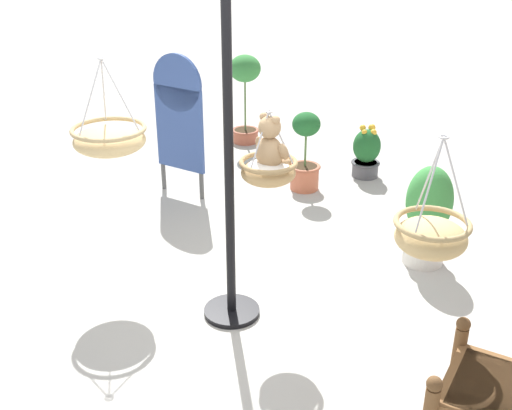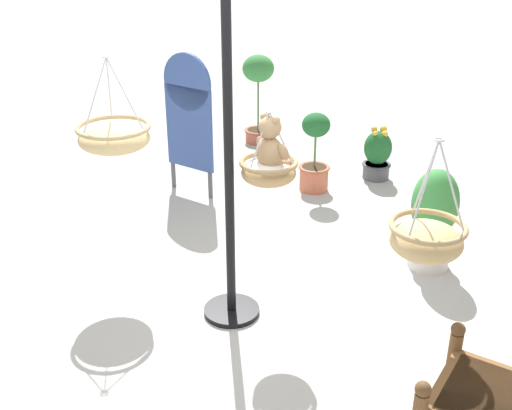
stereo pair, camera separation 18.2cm
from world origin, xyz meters
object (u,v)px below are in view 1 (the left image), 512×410
Objects in this scene: display_pole_central at (230,221)px; potted_plant_fern_front at (428,215)px; hanging_basket_right_low at (431,235)px; hanging_basket_with_teddy at (268,170)px; potted_plant_conical_shrub at (245,89)px; teddy_bear at (271,146)px; hanging_basket_left_high at (109,139)px; potted_plant_bushy_green at (366,153)px; potted_plant_flowering_red at (305,154)px; display_sign_board at (179,113)px.

display_pole_central reaches higher than potted_plant_fern_front.
hanging_basket_right_low is 0.81× the size of potted_plant_fern_front.
potted_plant_fern_front is (0.67, 1.76, -0.34)m from display_pole_central.
hanging_basket_with_teddy reaches higher than potted_plant_conical_shrub.
teddy_bear is at bearing 61.08° from display_pole_central.
hanging_basket_left_high is at bearing -169.71° from hanging_basket_right_low.
hanging_basket_with_teddy is 1.32m from hanging_basket_right_low.
hanging_basket_left_high is 1.03× the size of hanging_basket_right_low.
hanging_basket_left_high is 0.84× the size of potted_plant_fern_front.
potted_plant_bushy_green is 0.52× the size of potted_plant_conical_shrub.
hanging_basket_left_high reaches higher than potted_plant_fern_front.
teddy_bear is 1.40m from hanging_basket_left_high.
potted_plant_flowering_red is (-1.32, 2.04, -0.77)m from hanging_basket_with_teddy.
potted_plant_conical_shrub is at bearing 160.65° from potted_plant_fern_front.
hanging_basket_with_teddy is at bearing 59.04° from display_pole_central.
hanging_basket_right_low is 0.83× the size of potted_plant_flowering_red.
potted_plant_bushy_green is 1.94m from potted_plant_conical_shrub.
teddy_bear is at bearing -42.65° from potted_plant_conical_shrub.
hanging_basket_left_high is at bearing -132.66° from potted_plant_fern_front.
display_sign_board is at bearing -130.92° from potted_plant_flowering_red.
potted_plant_conical_shrub is (-3.44, 1.21, 0.26)m from potted_plant_fern_front.
display_pole_central reaches higher than hanging_basket_left_high.
display_sign_board is (-2.22, 0.98, -0.44)m from teddy_bear.
hanging_basket_with_teddy is at bearing -57.16° from potted_plant_flowering_red.
teddy_bear is 0.36× the size of potted_plant_conical_shrub.
potted_plant_flowering_red is (-1.32, 2.02, -0.95)m from teddy_bear.
hanging_basket_with_teddy is 0.47× the size of potted_plant_conical_shrub.
display_sign_board reaches higher than potted_plant_conical_shrub.
hanging_basket_right_low is (1.32, 0.01, -0.05)m from hanging_basket_with_teddy.
potted_plant_flowering_red is 1.77m from potted_plant_conical_shrub.
hanging_basket_left_high is (-1.30, -0.49, -0.14)m from teddy_bear.
display_pole_central is 4.17× the size of potted_plant_bushy_green.
teddy_bear is at bearing 179.42° from hanging_basket_right_low.
display_sign_board is (-2.07, 1.25, 0.11)m from display_pole_central.
hanging_basket_left_high is (-1.30, -0.47, 0.04)m from hanging_basket_with_teddy.
potted_plant_fern_front is 2.05m from potted_plant_bushy_green.
potted_plant_fern_front is (0.52, 1.49, -0.90)m from teddy_bear.
hanging_basket_with_teddy is 0.61× the size of potted_plant_flowering_red.
potted_plant_fern_front is at bearing 10.48° from display_sign_board.
potted_plant_bushy_green is 2.27m from display_sign_board.
hanging_basket_with_teddy reaches higher than potted_plant_bushy_green.
display_sign_board is (-2.74, -0.51, 0.45)m from potted_plant_fern_front.
potted_plant_conical_shrub is at bearing 137.35° from teddy_bear.
hanging_basket_left_high reaches higher than teddy_bear.
hanging_basket_with_teddy is at bearing 19.77° from hanging_basket_left_high.
hanging_basket_with_teddy is 0.60× the size of potted_plant_fern_front.
hanging_basket_left_high is at bearing -159.40° from teddy_bear.
potted_plant_conical_shrub is (-2.93, 2.72, -0.46)m from hanging_basket_with_teddy.
teddy_bear is at bearing -69.74° from potted_plant_bushy_green.
teddy_bear is 0.45× the size of potted_plant_fern_front.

